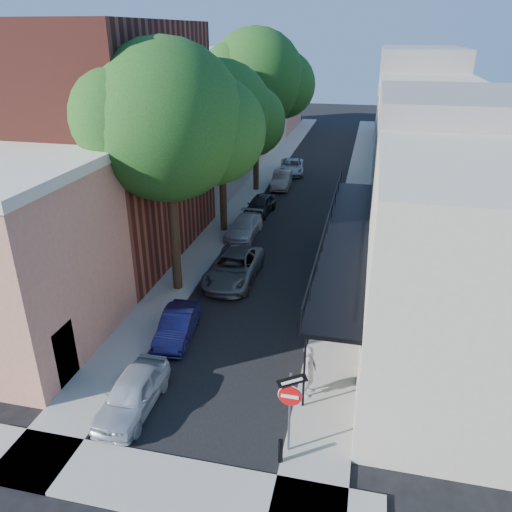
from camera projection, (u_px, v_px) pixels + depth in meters
The scene contains 20 objects.
ground at pixel (177, 459), 14.68m from camera, with size 160.00×160.00×0.00m, color black.
road_surface at pixel (309, 183), 41.32m from camera, with size 6.00×64.00×0.01m, color black.
sidewalk_left at pixel (262, 179), 42.11m from camera, with size 2.00×64.00×0.12m, color gray.
sidewalk_right at pixel (358, 185), 40.48m from camera, with size 2.00×64.00×0.12m, color gray.
sidewalk_cross at pixel (164, 485), 13.77m from camera, with size 12.00×2.00×0.12m, color gray.
buildings_left at pixel (194, 120), 40.08m from camera, with size 10.10×59.10×12.00m.
buildings_right at pixel (430, 135), 37.21m from camera, with size 9.80×55.00×10.00m.
sign_post at pixel (290, 399), 14.06m from camera, with size 0.89×0.17×2.99m.
bollard at pixel (281, 451), 14.30m from camera, with size 0.14×0.14×0.80m, color black.
oak_near at pixel (178, 124), 21.23m from camera, with size 7.48×6.80×11.42m.
oak_mid at pixel (228, 116), 28.66m from camera, with size 6.60×6.00×10.20m.
oak_far at pixel (263, 80), 36.18m from camera, with size 7.70×7.00×11.90m.
parked_car_a at pixel (132, 393), 16.41m from camera, with size 1.49×3.69×1.26m, color #A4ADB6.
parked_car_b at pixel (178, 325), 20.30m from camera, with size 1.21×3.48×1.15m, color #181748.
parked_car_c at pixel (234, 268), 24.98m from camera, with size 2.29×4.97×1.38m, color #4F5256.
parked_car_d at pixel (244, 227), 30.39m from camera, with size 1.66×4.09×1.19m, color #B9B9BD.
parked_car_e at pixel (260, 205), 34.11m from camera, with size 1.52×3.77×1.28m, color black.
parked_car_f at pixel (282, 180), 39.89m from camera, with size 1.37×3.92×1.29m, color slate.
parked_car_g at pixel (292, 167), 43.85m from camera, with size 2.04×4.42×1.23m, color #9299A5.
pedestrian at pixel (309, 371), 16.77m from camera, with size 0.69×0.46×1.90m, color gray.
Camera 1 is at (4.71, -10.11, 11.51)m, focal length 35.00 mm.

